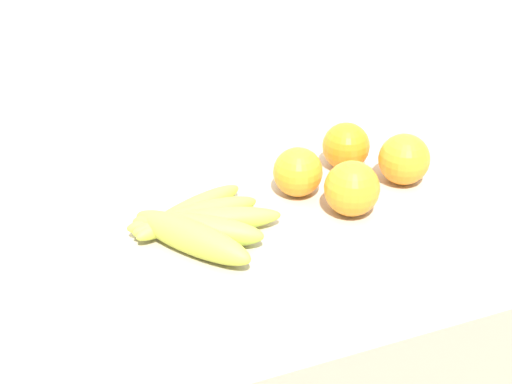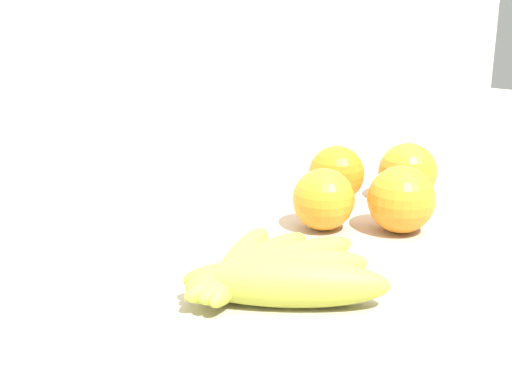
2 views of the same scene
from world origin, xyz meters
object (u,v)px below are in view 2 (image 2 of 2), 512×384
banana_bunch (270,272)px  orange_back_left (324,200)px  orange_center (407,172)px  orange_front (401,199)px  orange_far_right (336,174)px

banana_bunch → orange_back_left: bearing=17.6°
orange_center → orange_back_left: orange_center is taller
orange_center → orange_back_left: bearing=171.5°
banana_bunch → orange_back_left: size_ratio=2.90×
banana_bunch → orange_front: (0.22, -0.02, 0.02)m
orange_back_left → banana_bunch: bearing=-162.4°
orange_back_left → orange_far_right: orange_far_right is taller
banana_bunch → orange_far_right: (0.27, 0.10, 0.02)m
orange_center → orange_far_right: (-0.06, 0.07, -0.00)m
orange_center → orange_far_right: size_ratio=1.05×
orange_center → orange_front: bearing=-156.4°
orange_center → orange_far_right: orange_center is taller
orange_front → orange_back_left: orange_front is taller
orange_center → orange_back_left: (-0.16, 0.02, -0.00)m
banana_bunch → orange_back_left: (0.17, 0.05, 0.02)m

